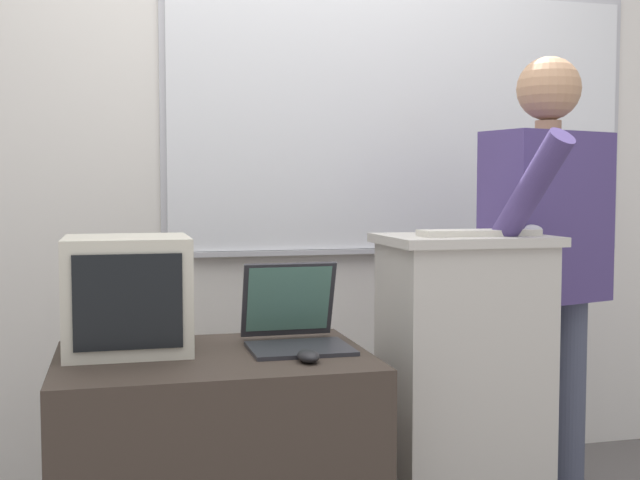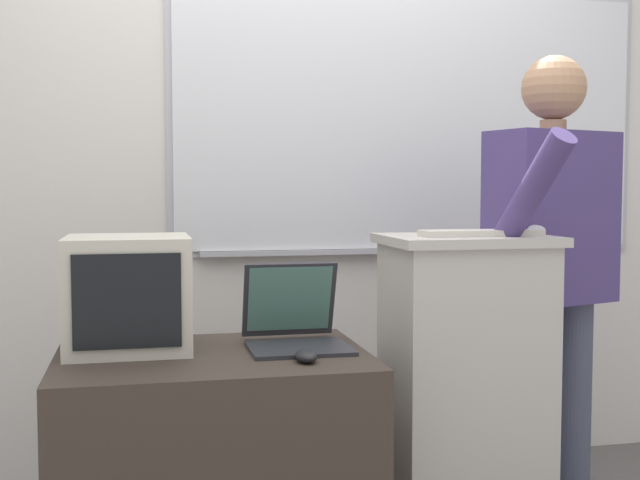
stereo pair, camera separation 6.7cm
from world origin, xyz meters
The scene contains 9 objects.
back_wall centered at (0.02, 1.34, 1.37)m, with size 6.40×0.17×2.73m.
lectern_podium centered at (0.39, 0.45, 0.52)m, with size 0.53×0.40×1.04m.
side_desk centered at (-0.44, 0.34, 0.35)m, with size 0.89×0.64×0.71m.
person_presenter centered at (0.76, 0.56, 0.96)m, with size 0.62×0.63×1.64m.
laptop centered at (-0.18, 0.42, 0.78)m, with size 0.30×0.33×0.25m.
wireless_keyboard centered at (0.42, 0.40, 1.05)m, with size 0.39×0.11×0.02m.
computer_mouse_by_laptop centered at (-0.20, 0.17, 0.73)m, with size 0.06×0.10×0.03m.
computer_mouse_by_keyboard centered at (0.61, 0.41, 1.05)m, with size 0.06×0.10×0.03m.
crt_monitor centered at (-0.68, 0.46, 0.88)m, with size 0.36×0.36×0.34m.
Camera 2 is at (-0.64, -1.97, 1.19)m, focal length 45.00 mm.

